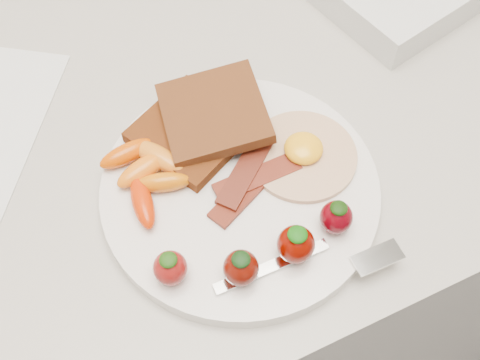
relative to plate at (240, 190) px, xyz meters
name	(u,v)px	position (x,y,z in m)	size (l,w,h in m)	color
counter	(196,270)	(-0.02, 0.13, -0.46)	(2.00, 0.60, 0.90)	gray
plate	(240,190)	(0.00, 0.00, 0.00)	(0.27, 0.27, 0.02)	silver
toast_lower	(192,131)	(-0.02, 0.07, 0.02)	(0.10, 0.10, 0.01)	black
toast_upper	(214,113)	(0.01, 0.08, 0.03)	(0.10, 0.10, 0.01)	#441F0E
fried_egg	(303,154)	(0.07, 0.00, 0.01)	(0.12, 0.12, 0.02)	beige
bacon_strips	(250,180)	(0.01, 0.00, 0.01)	(0.10, 0.08, 0.01)	#461809
baby_carrots	(147,171)	(-0.08, 0.05, 0.02)	(0.08, 0.10, 0.02)	orange
strawberries	(264,249)	(-0.01, -0.08, 0.03)	(0.18, 0.06, 0.04)	maroon
fork	(320,262)	(0.03, -0.10, 0.01)	(0.17, 0.05, 0.00)	silver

